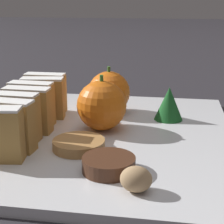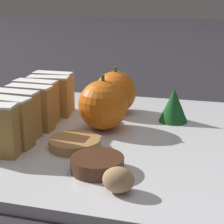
{
  "view_description": "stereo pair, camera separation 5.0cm",
  "coord_description": "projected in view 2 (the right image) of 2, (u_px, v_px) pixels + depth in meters",
  "views": [
    {
      "loc": [
        0.08,
        -0.47,
        0.19
      ],
      "look_at": [
        0.0,
        0.0,
        0.04
      ],
      "focal_mm": 60.0,
      "sensor_mm": 36.0,
      "label": 1
    },
    {
      "loc": [
        0.13,
        -0.46,
        0.19
      ],
      "look_at": [
        0.0,
        0.0,
        0.04
      ],
      "focal_mm": 60.0,
      "sensor_mm": 36.0,
      "label": 2
    }
  ],
  "objects": [
    {
      "name": "stollen_slice_back",
      "position": [
        53.0,
        91.0,
        0.61
      ],
      "size": [
        0.06,
        0.02,
        0.06
      ],
      "color": "#B28442",
      "rests_on": "serving_platter"
    },
    {
      "name": "orange_near",
      "position": [
        115.0,
        92.0,
        0.59
      ],
      "size": [
        0.07,
        0.07,
        0.07
      ],
      "color": "orange",
      "rests_on": "serving_platter"
    },
    {
      "name": "evergreen_sprig",
      "position": [
        174.0,
        105.0,
        0.55
      ],
      "size": [
        0.04,
        0.04,
        0.05
      ],
      "color": "#195623",
      "rests_on": "serving_platter"
    },
    {
      "name": "stollen_slice_sixth",
      "position": [
        49.0,
        96.0,
        0.58
      ],
      "size": [
        0.07,
        0.03,
        0.06
      ],
      "color": "#B28442",
      "rests_on": "serving_platter"
    },
    {
      "name": "stollen_slice_fourth",
      "position": [
        30.0,
        108.0,
        0.52
      ],
      "size": [
        0.06,
        0.02,
        0.06
      ],
      "color": "#B28442",
      "rests_on": "serving_platter"
    },
    {
      "name": "chocolate_cookie",
      "position": [
        97.0,
        164.0,
        0.4
      ],
      "size": [
        0.06,
        0.06,
        0.02
      ],
      "color": "#472819",
      "rests_on": "serving_platter"
    },
    {
      "name": "stollen_slice_second",
      "position": [
        7.0,
        122.0,
        0.46
      ],
      "size": [
        0.07,
        0.03,
        0.06
      ],
      "color": "#B28442",
      "rests_on": "serving_platter"
    },
    {
      "name": "orange_far",
      "position": [
        103.0,
        105.0,
        0.52
      ],
      "size": [
        0.07,
        0.07,
        0.08
      ],
      "color": "orange",
      "rests_on": "serving_platter"
    },
    {
      "name": "stollen_slice_fifth",
      "position": [
        36.0,
        101.0,
        0.55
      ],
      "size": [
        0.06,
        0.03,
        0.06
      ],
      "color": "#B28442",
      "rests_on": "serving_platter"
    },
    {
      "name": "stollen_slice_third",
      "position": [
        15.0,
        114.0,
        0.49
      ],
      "size": [
        0.06,
        0.03,
        0.06
      ],
      "color": "#B28442",
      "rests_on": "serving_platter"
    },
    {
      "name": "serving_platter",
      "position": [
        112.0,
        137.0,
        0.51
      ],
      "size": [
        0.32,
        0.4,
        0.01
      ],
      "color": "silver",
      "rests_on": "ground_plane"
    },
    {
      "name": "gingerbread_cookie",
      "position": [
        75.0,
        143.0,
        0.46
      ],
      "size": [
        0.06,
        0.06,
        0.01
      ],
      "color": "#B27F47",
      "rests_on": "serving_platter"
    },
    {
      "name": "ground_plane",
      "position": [
        112.0,
        141.0,
        0.51
      ],
      "size": [
        6.0,
        6.0,
        0.0
      ],
      "primitive_type": "plane",
      "color": "#28262B"
    },
    {
      "name": "walnut",
      "position": [
        118.0,
        180.0,
        0.35
      ],
      "size": [
        0.03,
        0.03,
        0.03
      ],
      "color": "tan",
      "rests_on": "serving_platter"
    }
  ]
}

